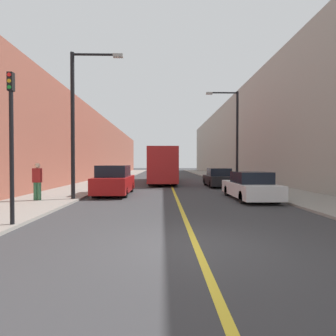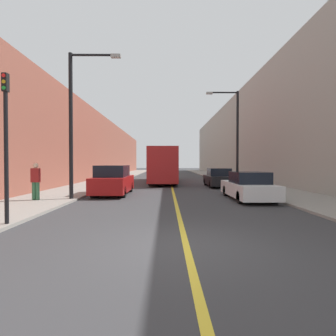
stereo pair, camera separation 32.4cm
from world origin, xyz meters
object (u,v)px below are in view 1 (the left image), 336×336
Objects in this scene: car_right_mid at (218,178)px; street_lamp_right at (234,132)px; parked_suv_left at (114,181)px; pedestrian at (37,181)px; car_right_near at (250,187)px; traffic_light at (11,142)px; bus at (163,165)px; street_lamp_left at (77,115)px.

street_lamp_right reaches higher than car_right_mid.
street_lamp_right reaches higher than parked_suv_left.
parked_suv_left is 4.45m from pedestrian.
parked_suv_left is 9.30m from car_right_mid.
car_right_near is 1.06× the size of traffic_light.
pedestrian reaches higher than parked_suv_left.
parked_suv_left is at bearing 79.36° from traffic_light.
bus is 2.73× the size of car_right_mid.
bus is 14.00m from street_lamp_left.
traffic_light is at bearing -91.40° from street_lamp_left.
pedestrian is at bearing 108.20° from traffic_light.
parked_suv_left reaches higher than car_right_mid.
street_lamp_right reaches higher than street_lamp_left.
street_lamp_left is 5.92m from traffic_light.
car_right_near is at bearing -99.39° from street_lamp_right.
parked_suv_left is 10.98m from street_lamp_right.
street_lamp_right is (1.25, 7.58, 3.83)m from car_right_near.
parked_suv_left is 0.63× the size of street_lamp_left.
car_right_mid is (7.56, 5.40, -0.15)m from parked_suv_left.
street_lamp_left is (-9.02, -0.34, 3.71)m from car_right_near.
parked_suv_left is at bearing -144.46° from car_right_mid.
bus reaches higher than pedestrian.
car_right_near is 11.09m from traffic_light.
bus is 13.57m from car_right_near.
street_lamp_left is at bearing 88.60° from traffic_light.
traffic_light is (-0.14, -5.62, -1.83)m from street_lamp_left.
street_lamp_left is at bearing -142.37° from street_lamp_right.
street_lamp_right reaches higher than bus.
traffic_light reaches higher than pedestrian.
car_right_near is at bearing -69.92° from bus.
parked_suv_left is at bearing 43.25° from pedestrian.
car_right_mid is at bearing 35.54° from parked_suv_left.
parked_suv_left is 7.94m from car_right_near.
bus is 1.55× the size of street_lamp_right.
car_right_mid is at bearing 38.03° from pedestrian.
car_right_near is 0.64× the size of street_lamp_left.
parked_suv_left is 1.04× the size of traffic_light.
street_lamp_left is (-4.38, -13.04, 2.61)m from bus.
traffic_light is at bearing -127.55° from street_lamp_right.
car_right_near is (4.64, -12.70, -1.10)m from bus.
parked_suv_left is (-2.97, -10.47, -0.93)m from bus.
pedestrian is (-10.80, -8.45, 0.37)m from car_right_mid.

